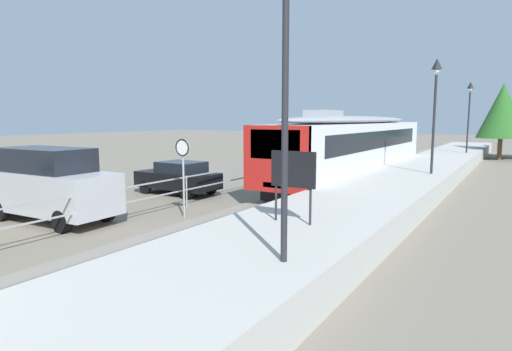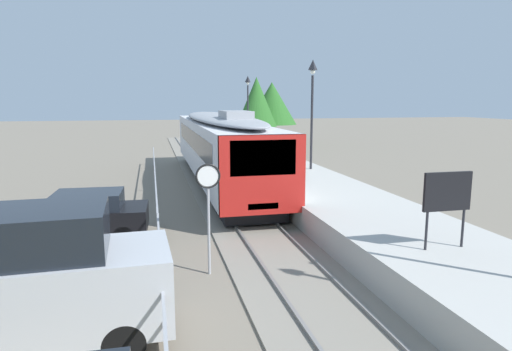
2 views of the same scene
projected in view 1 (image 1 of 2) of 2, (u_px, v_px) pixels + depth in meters
ground_plane at (302, 178)px, 25.55m from camera, size 160.00×160.00×0.00m
track_rails at (351, 181)px, 23.99m from camera, size 3.20×60.00×0.14m
commuter_train at (355, 143)px, 24.11m from camera, size 2.82×18.65×3.74m
station_platform at (412, 178)px, 22.24m from camera, size 3.90×60.00×0.90m
platform_lamp_near_end at (286, 53)px, 7.44m from camera, size 0.34×0.34×5.35m
platform_lamp_mid_platform at (435, 94)px, 20.06m from camera, size 0.34×0.34×5.35m
platform_lamp_far_end at (469, 104)px, 32.69m from camera, size 0.34×0.34×5.35m
platform_notice_board at (293, 172)px, 10.71m from camera, size 1.20×0.08×1.80m
speed_limit_sign at (183, 158)px, 15.03m from camera, size 0.61×0.10×2.81m
carpark_fence at (186, 184)px, 17.14m from camera, size 0.06×36.06×1.25m
parked_van_silver at (50, 184)px, 14.72m from camera, size 4.97×2.14×2.51m
parked_hatchback_black at (178, 177)px, 20.05m from camera, size 4.07×1.92×1.53m
tree_behind_carpark at (502, 111)px, 36.29m from camera, size 3.86×3.86×6.46m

